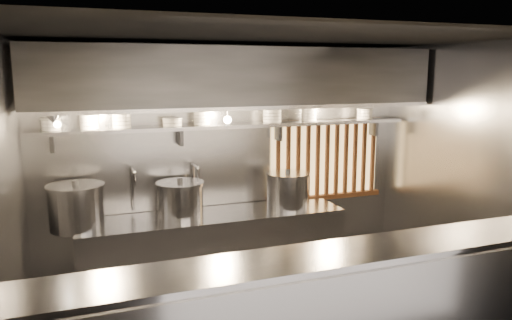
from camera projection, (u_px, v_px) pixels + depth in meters
ceiling at (278, 36)px, 4.37m from camera, size 4.50×4.50×0.00m
wall_back at (229, 164)px, 6.00m from camera, size 4.50×0.00×4.50m
wall_left at (8, 216)px, 3.84m from camera, size 0.00×3.00×3.00m
wall_right at (469, 174)px, 5.39m from camera, size 0.00×3.00×3.00m
cooking_bench at (214, 252)px, 5.72m from camera, size 3.00×0.70×0.90m
bowl_shelf at (233, 126)px, 5.75m from camera, size 4.40×0.34×0.04m
exhaust_hood at (239, 78)px, 5.45m from camera, size 4.40×0.81×0.65m
wood_screen at (326, 159)px, 6.41m from camera, size 1.56×0.09×1.04m
faucet_left at (133, 181)px, 5.50m from camera, size 0.04×0.30×0.50m
faucet_right at (195, 176)px, 5.74m from camera, size 0.04×0.30×0.50m
heat_lamp at (54, 118)px, 4.63m from camera, size 0.25×0.35×0.20m
pendant_bulb at (228, 120)px, 5.59m from camera, size 0.09×0.09×0.19m
stock_pot_left at (76, 206)px, 5.10m from camera, size 0.63×0.63×0.50m
stock_pot_mid at (180, 199)px, 5.52m from camera, size 0.70×0.70×0.43m
stock_pot_right at (288, 190)px, 5.89m from camera, size 0.54×0.54×0.46m
bowl_stack_0 at (51, 124)px, 5.07m from camera, size 0.20×0.20×0.13m
bowl_stack_1 at (90, 121)px, 5.19m from camera, size 0.21×0.21×0.17m
bowl_stack_2 at (122, 120)px, 5.31m from camera, size 0.21×0.21×0.17m
bowl_stack_3 at (172, 122)px, 5.50m from camera, size 0.22×0.22×0.09m
bowl_stack_4 at (202, 117)px, 5.61m from camera, size 0.20×0.20×0.17m
bowl_stack_5 at (272, 115)px, 5.90m from camera, size 0.23×0.23×0.17m
bowl_stack_6 at (309, 114)px, 6.07m from camera, size 0.20×0.20×0.17m
bowl_stack_7 at (365, 114)px, 6.34m from camera, size 0.21×0.21×0.13m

